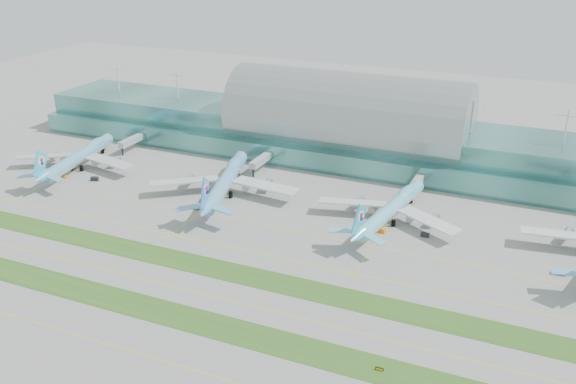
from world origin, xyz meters
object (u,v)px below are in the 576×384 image
at_px(terminal, 347,130).
at_px(taxiway_sign_east, 379,369).
at_px(airliner_a, 79,156).
at_px(airliner_b, 226,180).
at_px(airliner_c, 392,208).

height_order(terminal, taxiway_sign_east, terminal).
xyz_separation_m(terminal, airliner_a, (-113.61, -66.71, -8.22)).
bearing_deg(airliner_b, terminal, 48.48).
xyz_separation_m(terminal, airliner_c, (41.18, -64.95, -8.40)).
height_order(airliner_b, taxiway_sign_east, airliner_b).
relative_size(terminal, airliner_a, 4.83).
bearing_deg(airliner_a, terminal, 20.07).
relative_size(terminal, airliner_b, 4.56).
height_order(terminal, airliner_c, terminal).
bearing_deg(terminal, taxiway_sign_east, -68.08).
bearing_deg(terminal, airliner_c, -57.62).
distance_m(airliner_a, airliner_b, 80.70).
distance_m(terminal, taxiway_sign_east, 169.84).
bearing_deg(taxiway_sign_east, airliner_c, 101.95).
relative_size(airliner_b, taxiway_sign_east, 32.36).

